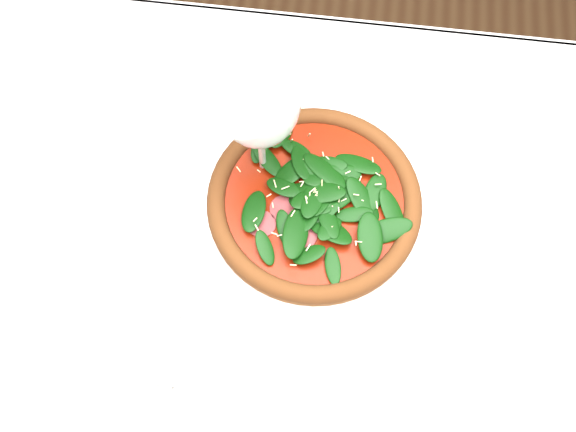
# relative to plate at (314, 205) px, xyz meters

# --- Properties ---
(ground) EXTENTS (6.00, 6.00, 0.00)m
(ground) POSITION_rel_plate_xyz_m (0.07, -0.09, -0.76)
(ground) COLOR brown
(ground) RESTS_ON ground
(dining_table) EXTENTS (1.21, 0.81, 0.75)m
(dining_table) POSITION_rel_plate_xyz_m (0.07, -0.09, -0.11)
(dining_table) COLOR white
(dining_table) RESTS_ON ground
(plate) EXTENTS (0.31, 0.31, 0.01)m
(plate) POSITION_rel_plate_xyz_m (0.00, 0.00, 0.00)
(plate) COLOR white
(plate) RESTS_ON dining_table
(pizza) EXTENTS (0.33, 0.33, 0.03)m
(pizza) POSITION_rel_plate_xyz_m (0.00, -0.00, 0.02)
(pizza) COLOR brown
(pizza) RESTS_ON plate
(wine_glass) EXTENTS (0.09, 0.09, 0.22)m
(wine_glass) POSITION_rel_plate_xyz_m (-0.07, 0.04, 0.15)
(wine_glass) COLOR white
(wine_glass) RESTS_ON dining_table
(napkin) EXTENTS (0.14, 0.07, 0.01)m
(napkin) POSITION_rel_plate_xyz_m (-0.14, -0.21, -0.00)
(napkin) COLOR white
(napkin) RESTS_ON dining_table
(fork) EXTENTS (0.03, 0.14, 0.00)m
(fork) POSITION_rel_plate_xyz_m (-0.14, -0.18, 0.01)
(fork) COLOR silver
(fork) RESTS_ON napkin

